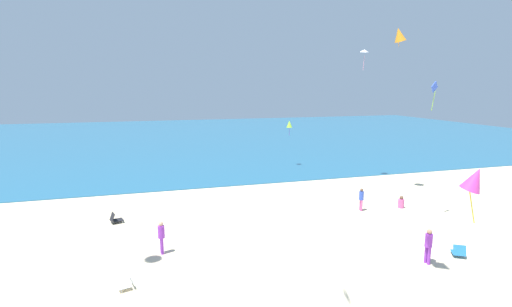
{
  "coord_description": "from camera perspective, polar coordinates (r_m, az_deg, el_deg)",
  "views": [
    {
      "loc": [
        -4.46,
        -8.9,
        7.55
      ],
      "look_at": [
        0.0,
        6.65,
        4.67
      ],
      "focal_mm": 26.28,
      "sensor_mm": 36.0,
      "label": 1
    }
  ],
  "objects": [
    {
      "name": "ocean_water",
      "position": [
        58.02,
        -11.46,
        2.44
      ],
      "size": [
        120.0,
        60.0,
        0.05
      ],
      "primitive_type": "cube",
      "color": "#236084",
      "rests_on": "ground_plane"
    },
    {
      "name": "person_1",
      "position": [
        18.13,
        24.77,
        -12.39
      ],
      "size": [
        0.32,
        0.32,
        1.56
      ],
      "rotation": [
        0.0,
        0.0,
        3.18
      ],
      "color": "purple",
      "rests_on": "ground_plane"
    },
    {
      "name": "person_0",
      "position": [
        17.99,
        -14.21,
        -11.96
      ],
      "size": [
        0.34,
        0.34,
        1.54
      ],
      "rotation": [
        0.0,
        0.0,
        0.12
      ],
      "color": "purple",
      "rests_on": "ground_plane"
    },
    {
      "name": "beach_chair_mid_beach",
      "position": [
        15.8,
        -19.08,
        -18.07
      ],
      "size": [
        0.73,
        0.69,
        0.52
      ],
      "rotation": [
        0.0,
        0.0,
        3.4
      ],
      "color": "white",
      "rests_on": "ground_plane"
    },
    {
      "name": "person_3",
      "position": [
        25.6,
        21.13,
        -7.08
      ],
      "size": [
        0.61,
        0.7,
        0.79
      ],
      "rotation": [
        0.0,
        0.0,
        2.13
      ],
      "color": "#D8599E",
      "rests_on": "ground_plane"
    },
    {
      "name": "kite_blue",
      "position": [
        22.68,
        25.51,
        8.93
      ],
      "size": [
        0.59,
        0.25,
        1.59
      ],
      "rotation": [
        0.0,
        0.0,
        0.53
      ],
      "color": "blue"
    },
    {
      "name": "kite_lime",
      "position": [
        35.65,
        5.1,
        4.47
      ],
      "size": [
        0.64,
        0.67,
        1.4
      ],
      "rotation": [
        0.0,
        0.0,
        2.98
      ],
      "color": "#99DB33"
    },
    {
      "name": "beach_chair_far_left",
      "position": [
        22.77,
        -20.64,
        -9.26
      ],
      "size": [
        0.81,
        0.75,
        0.61
      ],
      "rotation": [
        0.0,
        0.0,
        0.31
      ],
      "color": "black",
      "rests_on": "ground_plane"
    },
    {
      "name": "kite_magenta",
      "position": [
        10.94,
        30.32,
        -3.42
      ],
      "size": [
        0.83,
        0.8,
        1.52
      ],
      "rotation": [
        0.0,
        0.0,
        4.06
      ],
      "color": "#DB3DA8"
    },
    {
      "name": "kite_orange",
      "position": [
        28.02,
        20.97,
        16.54
      ],
      "size": [
        1.02,
        0.81,
        1.33
      ],
      "rotation": [
        0.0,
        0.0,
        4.77
      ],
      "color": "orange"
    },
    {
      "name": "kite_white",
      "position": [
        31.16,
        16.18,
        14.75
      ],
      "size": [
        0.58,
        0.45,
        1.59
      ],
      "rotation": [
        0.0,
        0.0,
        6.22
      ],
      "color": "white"
    },
    {
      "name": "person_4",
      "position": [
        24.07,
        15.74,
        -6.53
      ],
      "size": [
        0.32,
        0.32,
        1.42
      ],
      "rotation": [
        0.0,
        0.0,
        3.0
      ],
      "color": "#D8599E",
      "rests_on": "ground_plane"
    },
    {
      "name": "beach_chair_far_right",
      "position": [
        19.65,
        28.47,
        -12.97
      ],
      "size": [
        0.79,
        0.83,
        0.59
      ],
      "rotation": [
        0.0,
        0.0,
        1.01
      ],
      "color": "#2370B2",
      "rests_on": "ground_plane"
    },
    {
      "name": "ground_plane",
      "position": [
        20.84,
        -2.59,
        -11.16
      ],
      "size": [
        120.0,
        120.0,
        0.0
      ],
      "primitive_type": "plane",
      "color": "beige"
    }
  ]
}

